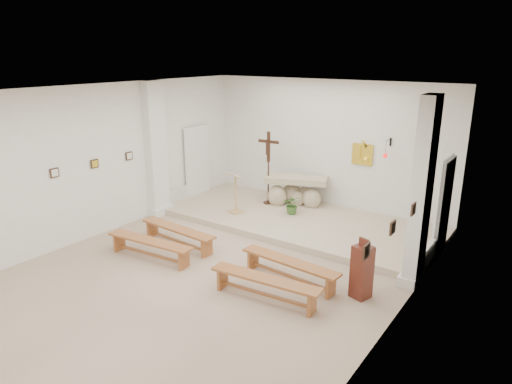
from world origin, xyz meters
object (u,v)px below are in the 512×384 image
Objects in this scene: bench_left_front at (178,232)px; bench_left_second at (150,245)px; bench_right_second at (265,283)px; bench_right_front at (290,266)px; crucifix_stand at (268,163)px; altar at (295,192)px; lectern at (235,193)px; donation_pedestal at (362,272)px.

bench_left_second is (0.00, -0.83, 0.00)m from bench_left_front.
bench_left_front is at bearing 84.71° from bench_left_second.
bench_right_second is at bearing -12.66° from bench_left_front.
bench_right_front is at bearing 84.82° from bench_right_second.
crucifix_stand is 0.97× the size of bench_left_front.
altar is at bearing 80.04° from bench_left_front.
bench_right_front is (2.67, -3.30, -0.98)m from crucifix_stand.
bench_right_second is (0.00, -0.83, 0.00)m from bench_right_front.
lectern reaches higher than bench_right_front.
bench_right_front is (2.89, 0.00, 0.00)m from bench_left_front.
donation_pedestal is at bearing -66.90° from altar.
donation_pedestal is (3.99, -3.07, -0.81)m from crucifix_stand.
crucifix_stand is at bearing -171.24° from altar.
bench_left_second and bench_right_second have the same top height.
bench_left_second is (-0.22, -4.13, -0.98)m from crucifix_stand.
altar is 4.80m from donation_pedestal.
bench_right_second is (2.96, -3.02, -0.36)m from lectern.
altar is 0.86× the size of bench_left_front.
bench_left_second is 2.89m from bench_right_second.
altar is 3.77m from bench_left_front.
altar reaches higher than bench_left_second.
altar reaches higher than bench_right_front.
altar reaches higher than bench_right_second.
bench_left_second is at bearing -160.08° from bench_right_front.
crucifix_stand is at bearing 132.89° from bench_right_front.
donation_pedestal is at bearing -7.32° from lectern.
bench_left_second is at bearing -71.43° from lectern.
altar is 4.19m from bench_right_front.
bench_right_second is (2.89, -0.83, 0.00)m from bench_left_front.
donation_pedestal is at bearing 33.54° from bench_right_second.
donation_pedestal is 0.54× the size of bench_right_front.
bench_right_second is (2.67, -4.13, -0.98)m from crucifix_stand.
crucifix_stand is 3.45m from bench_left_front.
bench_left_front and bench_left_second have the same top height.
lectern is at bearing -143.60° from altar.
altar is 0.86× the size of bench_left_second.
bench_right_second is (2.89, -0.00, 0.00)m from bench_left_second.
altar is at bearing 109.04° from bench_right_second.
donation_pedestal reaches higher than bench_right_second.
bench_left_second is at bearing -147.13° from donation_pedestal.
bench_left_front is at bearing -176.10° from bench_right_front.
donation_pedestal is 4.23m from bench_left_front.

